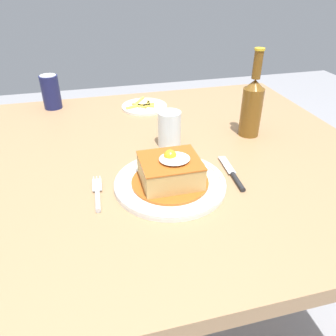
{
  "coord_description": "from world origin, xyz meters",
  "views": [
    {
      "loc": [
        -0.15,
        -0.82,
        1.21
      ],
      "look_at": [
        0.02,
        -0.15,
        0.79
      ],
      "focal_mm": 35.5,
      "sensor_mm": 36.0,
      "label": 1
    }
  ],
  "objects_px": {
    "knife": "(234,177)",
    "soda_can": "(51,92)",
    "fork": "(98,195)",
    "beer_bottle_amber": "(252,105)",
    "drinking_glass": "(169,131)",
    "side_plate_fries": "(144,106)",
    "main_plate": "(170,183)"
  },
  "relations": [
    {
      "from": "drinking_glass",
      "to": "side_plate_fries",
      "type": "bearing_deg",
      "value": 92.81
    },
    {
      "from": "side_plate_fries",
      "to": "drinking_glass",
      "type": "bearing_deg",
      "value": -87.19
    },
    {
      "from": "main_plate",
      "to": "side_plate_fries",
      "type": "relative_size",
      "value": 1.61
    },
    {
      "from": "knife",
      "to": "side_plate_fries",
      "type": "distance_m",
      "value": 0.55
    },
    {
      "from": "side_plate_fries",
      "to": "knife",
      "type": "bearing_deg",
      "value": -76.54
    },
    {
      "from": "beer_bottle_amber",
      "to": "drinking_glass",
      "type": "height_order",
      "value": "beer_bottle_amber"
    },
    {
      "from": "soda_can",
      "to": "drinking_glass",
      "type": "height_order",
      "value": "soda_can"
    },
    {
      "from": "fork",
      "to": "side_plate_fries",
      "type": "height_order",
      "value": "side_plate_fries"
    },
    {
      "from": "main_plate",
      "to": "beer_bottle_amber",
      "type": "xyz_separation_m",
      "value": [
        0.32,
        0.22,
        0.09
      ]
    },
    {
      "from": "soda_can",
      "to": "fork",
      "type": "bearing_deg",
      "value": -79.06
    },
    {
      "from": "fork",
      "to": "beer_bottle_amber",
      "type": "relative_size",
      "value": 0.53
    },
    {
      "from": "beer_bottle_amber",
      "to": "drinking_glass",
      "type": "xyz_separation_m",
      "value": [
        -0.26,
        -0.01,
        -0.05
      ]
    },
    {
      "from": "main_plate",
      "to": "fork",
      "type": "distance_m",
      "value": 0.18
    },
    {
      "from": "beer_bottle_amber",
      "to": "drinking_glass",
      "type": "distance_m",
      "value": 0.27
    },
    {
      "from": "beer_bottle_amber",
      "to": "side_plate_fries",
      "type": "height_order",
      "value": "beer_bottle_amber"
    },
    {
      "from": "main_plate",
      "to": "soda_can",
      "type": "distance_m",
      "value": 0.68
    },
    {
      "from": "side_plate_fries",
      "to": "beer_bottle_amber",
      "type": "bearing_deg",
      "value": -48.14
    },
    {
      "from": "drinking_glass",
      "to": "beer_bottle_amber",
      "type": "bearing_deg",
      "value": 1.66
    },
    {
      "from": "knife",
      "to": "beer_bottle_amber",
      "type": "distance_m",
      "value": 0.29
    },
    {
      "from": "fork",
      "to": "drinking_glass",
      "type": "bearing_deg",
      "value": 43.23
    },
    {
      "from": "beer_bottle_amber",
      "to": "side_plate_fries",
      "type": "relative_size",
      "value": 1.56
    },
    {
      "from": "soda_can",
      "to": "side_plate_fries",
      "type": "relative_size",
      "value": 0.73
    },
    {
      "from": "drinking_glass",
      "to": "main_plate",
      "type": "bearing_deg",
      "value": -104.21
    },
    {
      "from": "knife",
      "to": "drinking_glass",
      "type": "bearing_deg",
      "value": 117.2
    },
    {
      "from": "drinking_glass",
      "to": "soda_can",
      "type": "bearing_deg",
      "value": 130.84
    },
    {
      "from": "soda_can",
      "to": "side_plate_fries",
      "type": "bearing_deg",
      "value": -14.44
    },
    {
      "from": "beer_bottle_amber",
      "to": "main_plate",
      "type": "bearing_deg",
      "value": -145.23
    },
    {
      "from": "main_plate",
      "to": "knife",
      "type": "bearing_deg",
      "value": -2.9
    },
    {
      "from": "knife",
      "to": "soda_can",
      "type": "xyz_separation_m",
      "value": [
        -0.46,
        0.62,
        0.06
      ]
    },
    {
      "from": "fork",
      "to": "side_plate_fries",
      "type": "bearing_deg",
      "value": 68.17
    },
    {
      "from": "soda_can",
      "to": "drinking_glass",
      "type": "distance_m",
      "value": 0.53
    },
    {
      "from": "main_plate",
      "to": "knife",
      "type": "height_order",
      "value": "main_plate"
    }
  ]
}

